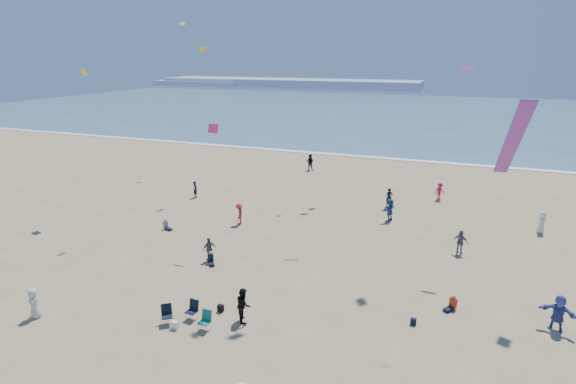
% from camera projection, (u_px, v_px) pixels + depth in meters
% --- Properties ---
extents(ground, '(220.00, 220.00, 0.00)m').
position_uv_depth(ground, '(172.00, 384.00, 18.23)').
color(ground, tan).
rests_on(ground, ground).
extents(ocean, '(220.00, 100.00, 0.06)m').
position_uv_depth(ocean, '(415.00, 113.00, 103.11)').
color(ocean, '#476B84').
rests_on(ocean, ground).
extents(surf_line, '(220.00, 1.20, 0.08)m').
position_uv_depth(surf_line, '(375.00, 158.00, 58.43)').
color(surf_line, white).
rests_on(surf_line, ground).
extents(headland_far, '(110.00, 20.00, 3.20)m').
position_uv_depth(headland_far, '(288.00, 83.00, 190.13)').
color(headland_far, '#7A8EA8').
rests_on(headland_far, ground).
extents(headland_near, '(40.00, 14.00, 2.00)m').
position_uv_depth(headland_near, '(200.00, 83.00, 199.48)').
color(headland_near, '#7A8EA8').
rests_on(headland_near, ground).
extents(standing_flyers, '(29.58, 40.18, 1.92)m').
position_uv_depth(standing_flyers, '(353.00, 235.00, 31.01)').
color(standing_flyers, black).
rests_on(standing_flyers, ground).
extents(seated_group, '(21.88, 22.52, 0.84)m').
position_uv_depth(seated_group, '(263.00, 313.00, 22.49)').
color(seated_group, silver).
rests_on(seated_group, ground).
extents(chair_cluster, '(2.73, 1.54, 1.00)m').
position_uv_depth(chair_cluster, '(187.00, 316.00, 22.11)').
color(chair_cluster, black).
rests_on(chair_cluster, ground).
extents(white_tote, '(0.35, 0.20, 0.40)m').
position_uv_depth(white_tote, '(175.00, 325.00, 21.87)').
color(white_tote, white).
rests_on(white_tote, ground).
extents(black_backpack, '(0.30, 0.22, 0.38)m').
position_uv_depth(black_backpack, '(221.00, 308.00, 23.34)').
color(black_backpack, black).
rests_on(black_backpack, ground).
extents(navy_bag, '(0.28, 0.18, 0.34)m').
position_uv_depth(navy_bag, '(413.00, 322.00, 22.21)').
color(navy_bag, black).
rests_on(navy_bag, ground).
extents(kites_aloft, '(47.08, 40.31, 28.38)m').
position_uv_depth(kites_aloft, '(462.00, 24.00, 23.11)').
color(kites_aloft, '#5A1C92').
rests_on(kites_aloft, ground).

